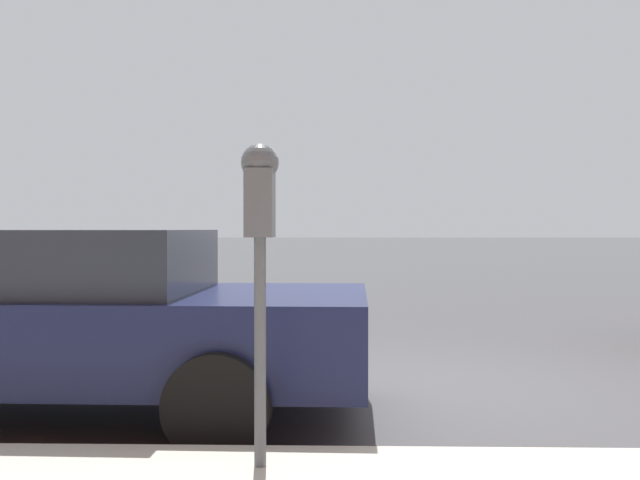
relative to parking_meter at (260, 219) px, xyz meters
name	(u,v)px	position (x,y,z in m)	size (l,w,h in m)	color
ground_plane	(397,391)	(2.55, -0.88, -1.41)	(220.00, 220.00, 0.00)	#424244
parking_meter	(260,219)	(0.00, 0.00, 0.00)	(0.21, 0.19, 1.62)	#4C5156
car_navy	(37,316)	(1.62, 1.79, -0.68)	(2.19, 4.70, 1.35)	#14193D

